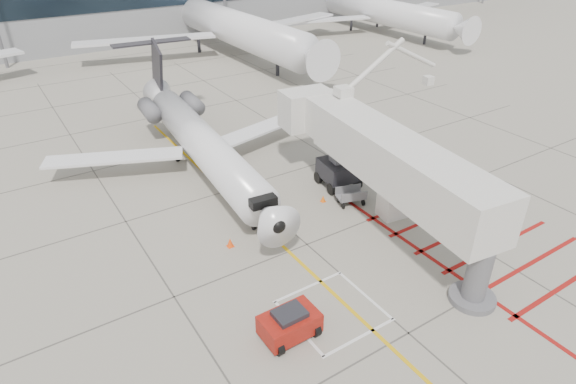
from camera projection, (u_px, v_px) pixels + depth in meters
ground_plane at (352, 284)px, 24.57m from camera, size 260.00×260.00×0.00m
regional_jet at (212, 136)px, 31.93m from camera, size 23.96×29.13×7.18m
jet_bridge at (398, 173)px, 26.76m from camera, size 11.61×20.46×7.78m
pushback_tug at (290, 323)px, 21.20m from camera, size 2.58×1.62×1.50m
baggage_cart at (351, 196)px, 31.07m from camera, size 2.02×1.57×1.13m
ground_power_unit at (397, 202)px, 29.81m from camera, size 2.44×1.64×1.80m
cone_nose at (230, 242)px, 27.19m from camera, size 0.39×0.39×0.54m
cone_side at (323, 199)px, 31.47m from camera, size 0.32×0.32×0.45m
bg_aircraft_c at (225, 2)px, 62.33m from camera, size 38.62×42.91×12.87m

